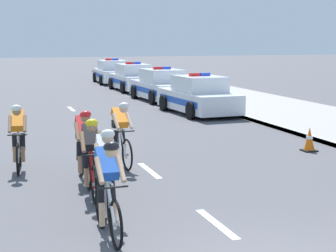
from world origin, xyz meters
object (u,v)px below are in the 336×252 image
object	(u,v)px
cyclist_lead	(108,187)
cyclist_second	(106,171)
police_car_nearest	(198,96)
cyclist_sixth	(18,136)
cyclist_third	(91,156)
cyclist_fourth	(84,145)
cyclist_fifth	(121,133)
police_car_second	(161,86)
traffic_cone_mid	(309,140)
police_car_furthest	(112,73)
police_car_third	(133,78)

from	to	relation	value
cyclist_lead	cyclist_second	size ratio (longest dim) A/B	1.00
cyclist_lead	police_car_nearest	xyz separation A→B (m)	(6.32, 13.11, -0.11)
cyclist_sixth	police_car_nearest	distance (m)	10.89
cyclist_third	police_car_nearest	distance (m)	12.39
cyclist_fourth	police_car_nearest	xyz separation A→B (m)	(6.07, 9.55, -0.11)
cyclist_fifth	police_car_second	world-z (taller)	police_car_second
traffic_cone_mid	cyclist_sixth	bearing A→B (deg)	-179.56
cyclist_second	cyclist_third	world-z (taller)	same
police_car_second	cyclist_lead	bearing A→B (deg)	-109.26
police_car_second	cyclist_fourth	bearing A→B (deg)	-112.69
cyclist_fifth	police_car_nearest	bearing A→B (deg)	58.90
cyclist_lead	cyclist_fourth	size ratio (longest dim) A/B	1.00
cyclist_fifth	traffic_cone_mid	size ratio (longest dim) A/B	2.69
cyclist_lead	police_car_nearest	bearing A→B (deg)	64.27
cyclist_fourth	police_car_nearest	bearing A→B (deg)	57.54
cyclist_fourth	traffic_cone_mid	distance (m)	6.39
cyclist_lead	cyclist_sixth	world-z (taller)	same
cyclist_lead	police_car_second	bearing A→B (deg)	70.74
cyclist_lead	cyclist_sixth	distance (m)	5.13
cyclist_lead	traffic_cone_mid	size ratio (longest dim) A/B	2.69
cyclist_sixth	cyclist_lead	bearing A→B (deg)	-78.93
cyclist_fourth	police_car_furthest	size ratio (longest dim) A/B	0.39
cyclist_third	police_car_second	bearing A→B (deg)	68.65
cyclist_fifth	traffic_cone_mid	world-z (taller)	cyclist_fifth
cyclist_fifth	traffic_cone_mid	bearing A→B (deg)	3.34
police_car_third	police_car_furthest	xyz separation A→B (m)	(-0.00, 5.52, 0.00)
cyclist_third	cyclist_second	bearing A→B (deg)	-88.77
police_car_third	cyclist_third	bearing A→B (deg)	-106.18
cyclist_fourth	police_car_nearest	size ratio (longest dim) A/B	0.38
cyclist_sixth	traffic_cone_mid	world-z (taller)	cyclist_sixth
cyclist_fourth	police_car_third	world-z (taller)	police_car_third
police_car_third	cyclist_lead	bearing A→B (deg)	-105.02
police_car_furthest	traffic_cone_mid	bearing A→B (deg)	-89.72
police_car_second	traffic_cone_mid	distance (m)	13.00
police_car_nearest	cyclist_lead	bearing A→B (deg)	-115.73
police_car_second	cyclist_sixth	bearing A→B (deg)	-119.22
cyclist_second	traffic_cone_mid	bearing A→B (deg)	32.73
cyclist_third	traffic_cone_mid	bearing A→B (deg)	23.52
cyclist_third	cyclist_fourth	distance (m)	1.20
cyclist_third	traffic_cone_mid	distance (m)	6.85
cyclist_fifth	cyclist_sixth	size ratio (longest dim) A/B	1.00
cyclist_second	police_car_third	xyz separation A→B (m)	(6.12, 22.46, -0.11)
police_car_second	traffic_cone_mid	bearing A→B (deg)	-89.49
cyclist_fourth	cyclist_third	bearing A→B (deg)	-93.50
cyclist_fifth	police_car_nearest	size ratio (longest dim) A/B	0.38
police_car_furthest	police_car_second	bearing A→B (deg)	-89.99
cyclist_fifth	cyclist_lead	bearing A→B (deg)	-105.15
cyclist_second	cyclist_fifth	bearing A→B (deg)	73.51
cyclist_third	cyclist_sixth	world-z (taller)	same
cyclist_fourth	police_car_nearest	distance (m)	11.32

